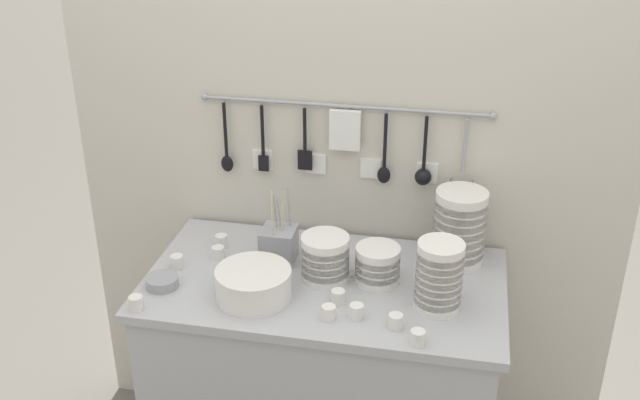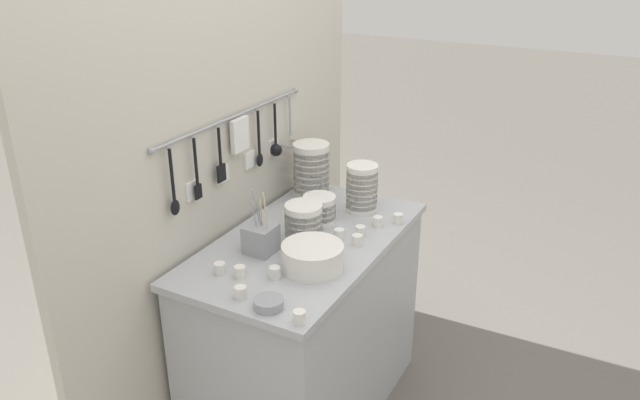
% 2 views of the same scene
% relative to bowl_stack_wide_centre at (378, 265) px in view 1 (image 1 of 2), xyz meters
% --- Properties ---
extents(counter, '(1.14, 0.63, 0.87)m').
position_rel_bowl_stack_wide_centre_xyz_m(counter, '(-0.16, -0.03, -0.50)').
color(counter, '#ADAFB5').
rests_on(counter, ground).
extents(back_wall, '(1.94, 0.11, 1.92)m').
position_rel_bowl_stack_wide_centre_xyz_m(back_wall, '(-0.16, 0.32, 0.03)').
color(back_wall, beige).
rests_on(back_wall, ground).
extents(bowl_stack_wide_centre, '(0.14, 0.14, 0.12)m').
position_rel_bowl_stack_wide_centre_xyz_m(bowl_stack_wide_centre, '(0.00, 0.00, 0.00)').
color(bowl_stack_wide_centre, silver).
rests_on(bowl_stack_wide_centre, counter).
extents(bowl_stack_nested_right, '(0.17, 0.17, 0.26)m').
position_rel_bowl_stack_wide_centre_xyz_m(bowl_stack_nested_right, '(0.24, 0.17, 0.07)').
color(bowl_stack_nested_right, silver).
rests_on(bowl_stack_nested_right, counter).
extents(bowl_stack_tall_left, '(0.14, 0.14, 0.22)m').
position_rel_bowl_stack_wide_centre_xyz_m(bowl_stack_tall_left, '(0.19, -0.11, 0.05)').
color(bowl_stack_tall_left, silver).
rests_on(bowl_stack_tall_left, counter).
extents(bowl_stack_short_front, '(0.15, 0.15, 0.15)m').
position_rel_bowl_stack_wide_centre_xyz_m(bowl_stack_short_front, '(-0.17, -0.02, 0.01)').
color(bowl_stack_short_front, silver).
rests_on(bowl_stack_short_front, counter).
extents(plate_stack, '(0.23, 0.23, 0.10)m').
position_rel_bowl_stack_wide_centre_xyz_m(plate_stack, '(-0.36, -0.16, -0.01)').
color(plate_stack, silver).
rests_on(plate_stack, counter).
extents(steel_mixing_bowl, '(0.10, 0.10, 0.03)m').
position_rel_bowl_stack_wide_centre_xyz_m(steel_mixing_bowl, '(-0.65, -0.16, -0.04)').
color(steel_mixing_bowl, '#93969E').
rests_on(steel_mixing_bowl, counter).
extents(cutlery_caddy, '(0.11, 0.11, 0.26)m').
position_rel_bowl_stack_wide_centre_xyz_m(cutlery_caddy, '(-0.34, 0.08, -0.00)').
color(cutlery_caddy, '#93969E').
rests_on(cutlery_caddy, counter).
extents(cup_by_caddy, '(0.04, 0.04, 0.04)m').
position_rel_bowl_stack_wide_centre_xyz_m(cup_by_caddy, '(-0.10, -0.15, -0.04)').
color(cup_by_caddy, silver).
rests_on(cup_by_caddy, counter).
extents(cup_centre, '(0.04, 0.04, 0.04)m').
position_rel_bowl_stack_wide_centre_xyz_m(cup_centre, '(-0.48, -0.08, -0.04)').
color(cup_centre, silver).
rests_on(cup_centre, counter).
extents(cup_back_right, '(0.04, 0.04, 0.04)m').
position_rel_bowl_stack_wide_centre_xyz_m(cup_back_right, '(-0.11, -0.23, -0.04)').
color(cup_back_right, silver).
rests_on(cup_back_right, counter).
extents(cup_edge_far, '(0.04, 0.04, 0.04)m').
position_rel_bowl_stack_wide_centre_xyz_m(cup_edge_far, '(0.15, -0.30, -0.04)').
color(cup_edge_far, silver).
rests_on(cup_edge_far, counter).
extents(cup_edge_near, '(0.04, 0.04, 0.04)m').
position_rel_bowl_stack_wide_centre_xyz_m(cup_edge_near, '(0.08, -0.24, -0.04)').
color(cup_edge_near, silver).
rests_on(cup_edge_near, counter).
extents(cup_mid_row, '(0.04, 0.04, 0.04)m').
position_rel_bowl_stack_wide_centre_xyz_m(cup_mid_row, '(-0.03, -0.21, -0.04)').
color(cup_mid_row, silver).
rests_on(cup_mid_row, counter).
extents(cup_back_left, '(0.04, 0.04, 0.04)m').
position_rel_bowl_stack_wide_centre_xyz_m(cup_back_left, '(-0.65, -0.05, -0.04)').
color(cup_back_left, silver).
rests_on(cup_back_left, counter).
extents(cup_front_left, '(0.04, 0.04, 0.04)m').
position_rel_bowl_stack_wide_centre_xyz_m(cup_front_left, '(-0.54, 0.04, -0.04)').
color(cup_front_left, silver).
rests_on(cup_front_left, counter).
extents(cup_beside_plates, '(0.04, 0.04, 0.04)m').
position_rel_bowl_stack_wide_centre_xyz_m(cup_beside_plates, '(-0.55, 0.11, -0.04)').
color(cup_beside_plates, silver).
rests_on(cup_beside_plates, counter).
extents(cup_front_right, '(0.04, 0.04, 0.04)m').
position_rel_bowl_stack_wide_centre_xyz_m(cup_front_right, '(-0.68, -0.30, -0.04)').
color(cup_front_right, silver).
rests_on(cup_front_right, counter).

